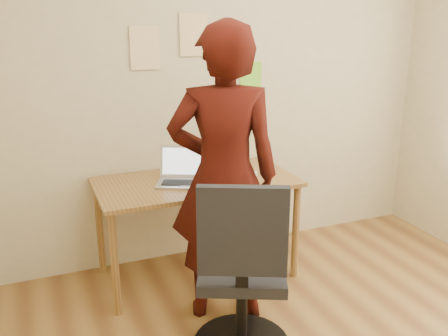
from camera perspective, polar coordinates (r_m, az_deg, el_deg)
name	(u,v)px	position (r m, az deg, el deg)	size (l,w,h in m)	color
room	(373,133)	(2.35, 16.63, 3.80)	(3.58, 3.58, 2.78)	brown
desk	(196,192)	(3.55, -3.20, -2.72)	(1.40, 0.70, 0.74)	olive
laptop	(182,175)	(3.47, -4.86, -0.81)	(0.42, 0.40, 0.24)	#AEAEB5
paper_sheet	(242,177)	(3.59, 2.13, -1.01)	(0.20, 0.29, 0.00)	white
phone	(235,183)	(3.44, 1.21, -1.75)	(0.07, 0.12, 0.01)	black
wall_note_left	(145,48)	(3.62, -9.03, 13.41)	(0.21, 0.00, 0.30)	#F4D291
wall_note_mid	(194,35)	(3.71, -3.47, 14.98)	(0.21, 0.00, 0.30)	#F4D291
wall_note_right	(251,78)	(3.91, 3.06, 10.25)	(0.18, 0.00, 0.24)	#7CD630
office_chair	(242,283)	(2.80, 2.07, -12.99)	(0.63, 0.64, 1.07)	black
person	(224,177)	(3.00, -0.02, -1.04)	(0.67, 0.44, 1.85)	#330B06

